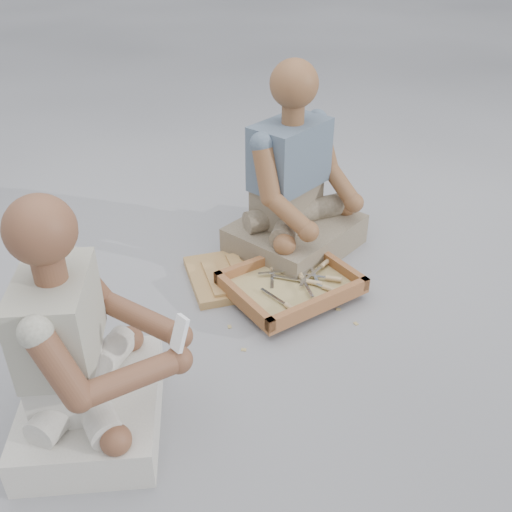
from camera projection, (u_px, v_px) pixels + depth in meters
name	position (u px, v px, depth m)	size (l,w,h in m)	color
ground	(275.00, 323.00, 2.38)	(60.00, 60.00, 0.00)	#9FA0A5
carved_panel	(253.00, 272.00, 2.67)	(0.59, 0.39, 0.04)	#AA7E41
tool_tray	(291.00, 284.00, 2.51)	(0.60, 0.51, 0.07)	brown
chisel_0	(272.00, 268.00, 2.61)	(0.12, 0.20, 0.02)	silver
chisel_1	(288.00, 306.00, 2.36)	(0.08, 0.22, 0.02)	silver
chisel_2	(326.00, 287.00, 2.46)	(0.13, 0.20, 0.02)	silver
chisel_3	(301.00, 276.00, 2.53)	(0.06, 0.22, 0.02)	silver
chisel_4	(323.00, 265.00, 2.60)	(0.20, 0.12, 0.02)	silver
chisel_5	(310.00, 264.00, 2.61)	(0.08, 0.22, 0.02)	silver
chisel_6	(307.00, 266.00, 2.59)	(0.15, 0.18, 0.02)	silver
chisel_7	(294.00, 270.00, 2.57)	(0.22, 0.08, 0.02)	silver
chisel_8	(309.00, 282.00, 2.50)	(0.18, 0.16, 0.02)	silver
chisel_9	(329.00, 278.00, 2.52)	(0.18, 0.16, 0.02)	silver
wood_chip_0	(255.00, 271.00, 2.71)	(0.02, 0.01, 0.00)	tan
wood_chip_1	(277.00, 318.00, 2.41)	(0.02, 0.01, 0.00)	tan
wood_chip_2	(332.00, 275.00, 2.68)	(0.02, 0.01, 0.00)	tan
wood_chip_3	(286.00, 267.00, 2.74)	(0.02, 0.01, 0.00)	tan
wood_chip_4	(338.00, 309.00, 2.45)	(0.02, 0.01, 0.00)	tan
wood_chip_5	(272.00, 252.00, 2.85)	(0.02, 0.01, 0.00)	tan
wood_chip_6	(212.00, 284.00, 2.62)	(0.02, 0.01, 0.00)	tan
wood_chip_7	(332.00, 259.00, 2.79)	(0.02, 0.01, 0.00)	tan
wood_chip_8	(263.00, 273.00, 2.69)	(0.02, 0.01, 0.00)	tan
wood_chip_9	(300.00, 249.00, 2.88)	(0.02, 0.01, 0.00)	tan
wood_chip_10	(321.00, 271.00, 2.71)	(0.02, 0.01, 0.00)	tan
wood_chip_11	(244.00, 350.00, 2.23)	(0.02, 0.01, 0.00)	tan
wood_chip_12	(230.00, 327.00, 2.36)	(0.02, 0.01, 0.00)	tan
wood_chip_13	(356.00, 324.00, 2.37)	(0.02, 0.01, 0.00)	tan
craftsman	(81.00, 359.00, 1.77)	(0.64, 0.66, 0.85)	beige
companion	(295.00, 192.00, 2.73)	(0.74, 0.68, 0.93)	gray
mobile_phone	(180.00, 333.00, 1.69)	(0.06, 0.06, 0.11)	white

